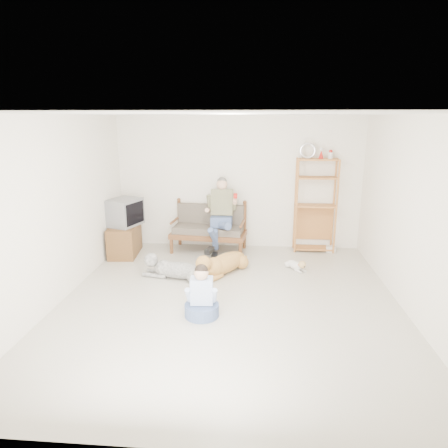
# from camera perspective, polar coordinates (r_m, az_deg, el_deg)

# --- Properties ---
(floor) EXTENTS (5.50, 5.50, 0.00)m
(floor) POSITION_cam_1_polar(r_m,az_deg,el_deg) (6.03, 0.72, -11.14)
(floor) COLOR silver
(floor) RESTS_ON ground
(ceiling) EXTENTS (5.50, 5.50, 0.00)m
(ceiling) POSITION_cam_1_polar(r_m,az_deg,el_deg) (5.42, 0.81, 15.45)
(ceiling) COLOR white
(ceiling) RESTS_ON ground
(wall_back) EXTENTS (5.00, 0.00, 5.00)m
(wall_back) POSITION_cam_1_polar(r_m,az_deg,el_deg) (8.27, 2.09, 5.88)
(wall_back) COLOR white
(wall_back) RESTS_ON ground
(wall_front) EXTENTS (5.00, 0.00, 5.00)m
(wall_front) POSITION_cam_1_polar(r_m,az_deg,el_deg) (2.98, -2.96, -11.01)
(wall_front) COLOR white
(wall_front) RESTS_ON ground
(wall_left) EXTENTS (0.00, 5.50, 5.50)m
(wall_left) POSITION_cam_1_polar(r_m,az_deg,el_deg) (6.26, -22.74, 1.76)
(wall_left) COLOR white
(wall_left) RESTS_ON ground
(wall_right) EXTENTS (0.00, 5.50, 5.50)m
(wall_right) POSITION_cam_1_polar(r_m,az_deg,el_deg) (5.95, 25.54, 0.83)
(wall_right) COLOR white
(wall_right) RESTS_ON ground
(loveseat) EXTENTS (1.56, 0.84, 0.95)m
(loveseat) POSITION_cam_1_polar(r_m,az_deg,el_deg) (8.17, -2.18, -0.43)
(loveseat) COLOR brown
(loveseat) RESTS_ON ground
(man) EXTENTS (0.58, 0.82, 1.33)m
(man) POSITION_cam_1_polar(r_m,az_deg,el_deg) (7.86, -0.61, 0.54)
(man) COLOR #4C598C
(man) RESTS_ON loveseat
(etagere) EXTENTS (0.84, 0.37, 2.19)m
(etagere) POSITION_cam_1_polar(r_m,az_deg,el_deg) (8.22, 12.92, 2.73)
(etagere) COLOR #B87939
(etagere) RESTS_ON ground
(book_stack) EXTENTS (0.20, 0.16, 0.12)m
(book_stack) POSITION_cam_1_polar(r_m,az_deg,el_deg) (8.43, 15.01, -3.48)
(book_stack) COLOR silver
(book_stack) RESTS_ON ground
(tv_stand) EXTENTS (0.57, 0.94, 0.60)m
(tv_stand) POSITION_cam_1_polar(r_m,az_deg,el_deg) (8.18, -14.03, -2.21)
(tv_stand) COLOR brown
(tv_stand) RESTS_ON ground
(crt_tv) EXTENTS (0.68, 0.76, 0.52)m
(crt_tv) POSITION_cam_1_polar(r_m,az_deg,el_deg) (8.04, -14.02, 1.65)
(crt_tv) COLOR slate
(crt_tv) RESTS_ON tv_stand
(wall_outlet) EXTENTS (0.12, 0.02, 0.08)m
(wall_outlet) POSITION_cam_1_polar(r_m,az_deg,el_deg) (8.63, -6.31, -0.96)
(wall_outlet) COLOR white
(wall_outlet) RESTS_ON ground
(golden_retriever) EXTENTS (0.94, 1.34, 0.46)m
(golden_retriever) POSITION_cam_1_polar(r_m,az_deg,el_deg) (6.98, -0.45, -5.72)
(golden_retriever) COLOR gold
(golden_retriever) RESTS_ON ground
(shaggy_dog) EXTENTS (1.36, 0.47, 0.40)m
(shaggy_dog) POSITION_cam_1_polar(r_m,az_deg,el_deg) (6.90, -7.35, -6.32)
(shaggy_dog) COLOR silver
(shaggy_dog) RESTS_ON ground
(terrier) EXTENTS (0.38, 0.49, 0.22)m
(terrier) POSITION_cam_1_polar(r_m,az_deg,el_deg) (7.32, 10.35, -5.79)
(terrier) COLOR white
(terrier) RESTS_ON ground
(child) EXTENTS (0.48, 0.48, 0.75)m
(child) POSITION_cam_1_polar(r_m,az_deg,el_deg) (5.56, -3.20, -10.45)
(child) COLOR #4C598C
(child) RESTS_ON ground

